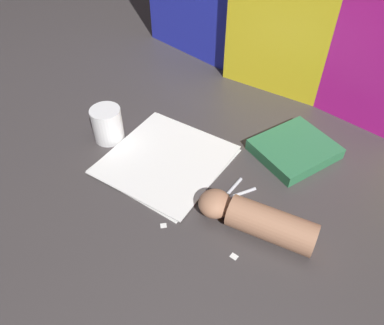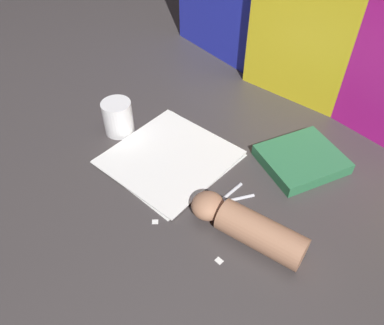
{
  "view_description": "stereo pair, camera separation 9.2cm",
  "coord_description": "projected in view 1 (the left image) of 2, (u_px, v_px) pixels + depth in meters",
  "views": [
    {
      "loc": [
        0.47,
        -0.55,
        0.71
      ],
      "look_at": [
        0.06,
        -0.03,
        0.06
      ],
      "focal_mm": 35.0,
      "sensor_mm": 36.0,
      "label": 1
    },
    {
      "loc": [
        0.53,
        -0.49,
        0.71
      ],
      "look_at": [
        0.06,
        -0.03,
        0.06
      ],
      "focal_mm": 35.0,
      "sensor_mm": 36.0,
      "label": 2
    }
  ],
  "objects": [
    {
      "name": "ground_plane",
      "position": [
        183.0,
        163.0,
        1.01
      ],
      "size": [
        6.0,
        6.0,
        0.0
      ],
      "primitive_type": "plane",
      "color": "#3D3838"
    },
    {
      "name": "paper_scrap_far",
      "position": [
        184.0,
        192.0,
        0.93
      ],
      "size": [
        0.02,
        0.02,
        0.0
      ],
      "color": "white",
      "rests_on": "ground_plane"
    },
    {
      "name": "mug",
      "position": [
        107.0,
        124.0,
        1.05
      ],
      "size": [
        0.08,
        0.08,
        0.1
      ],
      "color": "white",
      "rests_on": "ground_plane"
    },
    {
      "name": "paper_scrap_near",
      "position": [
        234.0,
        256.0,
        0.81
      ],
      "size": [
        0.02,
        0.01,
        0.0
      ],
      "color": "white",
      "rests_on": "ground_plane"
    },
    {
      "name": "backdrop_panel_right",
      "position": [
        361.0,
        62.0,
        1.04
      ],
      "size": [
        0.84,
        0.11,
        0.36
      ],
      "color": "yellow",
      "rests_on": "ground_plane"
    },
    {
      "name": "paper_stack",
      "position": [
        166.0,
        159.0,
        1.01
      ],
      "size": [
        0.33,
        0.34,
        0.01
      ],
      "color": "white",
      "rests_on": "ground_plane"
    },
    {
      "name": "book_closed",
      "position": [
        294.0,
        149.0,
        1.03
      ],
      "size": [
        0.23,
        0.25,
        0.03
      ],
      "color": "#2D7247",
      "rests_on": "ground_plane"
    },
    {
      "name": "scissors",
      "position": [
        218.0,
        202.0,
        0.91
      ],
      "size": [
        0.1,
        0.16,
        0.01
      ],
      "color": "silver",
      "rests_on": "ground_plane"
    },
    {
      "name": "hand_forearm",
      "position": [
        257.0,
        220.0,
        0.83
      ],
      "size": [
        0.28,
        0.13,
        0.07
      ],
      "color": "#A87556",
      "rests_on": "ground_plane"
    },
    {
      "name": "paper_scrap_mid",
      "position": [
        163.0,
        225.0,
        0.86
      ],
      "size": [
        0.02,
        0.02,
        0.0
      ],
      "color": "white",
      "rests_on": "ground_plane"
    },
    {
      "name": "backdrop_panel_center",
      "position": [
        292.0,
        34.0,
        1.12
      ],
      "size": [
        0.77,
        0.08,
        0.4
      ],
      "color": "#D81E9E",
      "rests_on": "ground_plane"
    }
  ]
}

